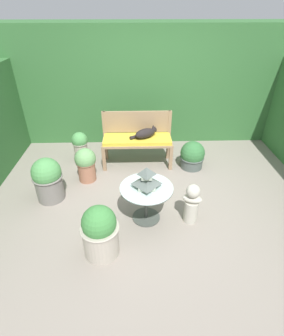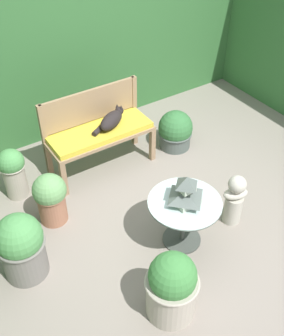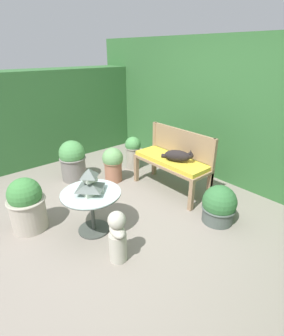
% 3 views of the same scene
% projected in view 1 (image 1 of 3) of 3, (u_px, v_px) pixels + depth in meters
% --- Properties ---
extents(ground, '(30.00, 30.00, 0.00)m').
position_uv_depth(ground, '(153.00, 197.00, 4.08)').
color(ground, gray).
extents(foliage_hedge_back, '(6.40, 1.05, 2.26)m').
position_uv_depth(foliage_hedge_back, '(147.00, 82.00, 5.52)').
color(foliage_hedge_back, '#336633').
rests_on(foliage_hedge_back, ground).
extents(garden_bench, '(1.24, 0.47, 0.54)m').
position_uv_depth(garden_bench, '(137.00, 142.00, 4.66)').
color(garden_bench, '#937556').
rests_on(garden_bench, ground).
extents(bench_backrest, '(1.24, 0.06, 0.95)m').
position_uv_depth(bench_backrest, '(137.00, 125.00, 4.73)').
color(bench_backrest, '#937556').
rests_on(bench_backrest, ground).
extents(cat, '(0.49, 0.34, 0.20)m').
position_uv_depth(cat, '(145.00, 133.00, 4.56)').
color(cat, black).
rests_on(cat, garden_bench).
extents(patio_table, '(0.70, 0.70, 0.53)m').
position_uv_depth(patio_table, '(146.00, 194.00, 3.46)').
color(patio_table, '#424742').
rests_on(patio_table, ground).
extents(pagoda_birdhouse, '(0.30, 0.30, 0.31)m').
position_uv_depth(pagoda_birdhouse, '(147.00, 179.00, 3.33)').
color(pagoda_birdhouse, '#B2BCA8').
rests_on(pagoda_birdhouse, patio_table).
extents(garden_bust, '(0.29, 0.22, 0.59)m').
position_uv_depth(garden_bust, '(192.00, 203.00, 3.49)').
color(garden_bust, '#B7B2A3').
rests_on(garden_bust, ground).
extents(potted_plant_table_far, '(0.43, 0.43, 0.50)m').
position_uv_depth(potted_plant_table_far, '(192.00, 156.00, 4.69)').
color(potted_plant_table_far, '#4C5651').
rests_on(potted_plant_table_far, ground).
extents(potted_plant_bench_left, '(0.46, 0.46, 0.68)m').
position_uv_depth(potted_plant_bench_left, '(100.00, 232.00, 3.01)').
color(potted_plant_bench_left, '#ADA393').
rests_on(potted_plant_bench_left, ground).
extents(potted_plant_table_near, '(0.44, 0.44, 0.69)m').
position_uv_depth(potted_plant_table_near, '(48.00, 179.00, 3.87)').
color(potted_plant_table_near, slate).
rests_on(potted_plant_table_near, ground).
extents(potted_plant_bench_right, '(0.35, 0.35, 0.58)m').
position_uv_depth(potted_plant_bench_right, '(86.00, 164.00, 4.31)').
color(potted_plant_bench_right, '#9E664C').
rests_on(potted_plant_bench_right, ground).
extents(potted_plant_patio_mid, '(0.29, 0.29, 0.61)m').
position_uv_depth(potted_plant_patio_mid, '(80.00, 146.00, 4.78)').
color(potted_plant_patio_mid, '#ADA393').
rests_on(potted_plant_patio_mid, ground).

